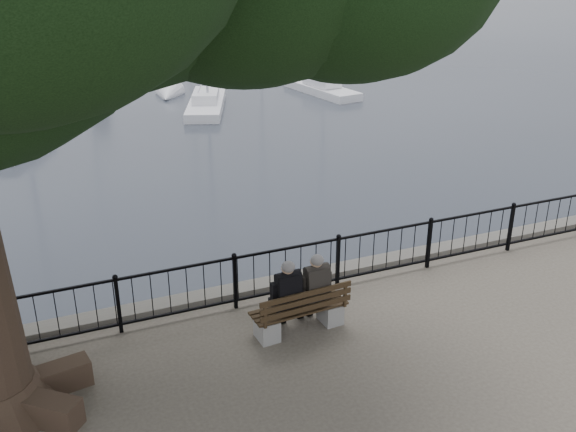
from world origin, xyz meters
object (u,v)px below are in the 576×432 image
bench (300,315)px  lion_monument (87,7)px  person_right (313,292)px  person_left (285,299)px

bench → lion_monument: lion_monument is taller
lion_monument → bench: bearing=-92.6°
person_right → lion_monument: 48.48m
bench → person_left: 0.42m
bench → person_right: 0.44m
person_right → lion_monument: (1.98, 48.44, 0.49)m
person_left → person_right: size_ratio=1.00×
bench → person_left: (-0.25, 0.08, 0.33)m
bench → person_right: bearing=22.7°
lion_monument → person_left: bearing=-92.9°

